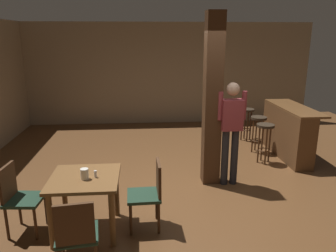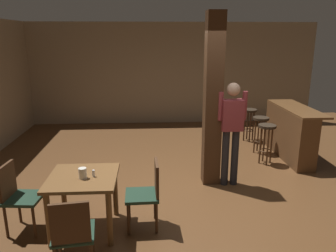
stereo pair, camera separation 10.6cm
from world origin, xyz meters
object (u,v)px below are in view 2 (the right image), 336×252
object	(u,v)px
bar_stool_near	(267,135)
bar_counter	(290,132)
chair_west	(18,194)
chair_east	(148,191)
salt_shaker	(94,173)
napkin_cup	(83,173)
chair_south	(73,233)
standing_person	(232,127)
dining_table	(83,187)
bar_stool_mid	(260,127)
bar_stool_far	(249,118)

from	to	relation	value
bar_stool_near	bar_counter	bearing A→B (deg)	29.36
chair_west	chair_east	size ratio (longest dim) A/B	1.00
chair_east	bar_counter	xyz separation A→B (m)	(2.90, 2.43, 0.02)
chair_west	salt_shaker	distance (m)	1.01
chair_east	salt_shaker	world-z (taller)	chair_east
salt_shaker	bar_stool_near	distance (m)	3.66
napkin_cup	chair_east	bearing A→B (deg)	6.31
chair_south	chair_east	bearing A→B (deg)	49.20
chair_east	bar_stool_near	size ratio (longest dim) A/B	1.14
chair_south	bar_counter	xyz separation A→B (m)	(3.65, 3.31, 0.02)
standing_person	dining_table	bearing A→B (deg)	-150.48
chair_south	bar_stool_mid	distance (m)	4.76
dining_table	bar_counter	xyz separation A→B (m)	(3.70, 2.46, -0.07)
salt_shaker	bar_stool_far	world-z (taller)	salt_shaker
standing_person	bar_stool_far	bearing A→B (deg)	66.21
dining_table	bar_stool_near	size ratio (longest dim) A/B	1.08
standing_person	bar_stool_far	size ratio (longest dim) A/B	2.24
dining_table	chair_west	distance (m)	0.83
chair_west	bar_counter	world-z (taller)	bar_counter
dining_table	bar_counter	size ratio (longest dim) A/B	0.48
napkin_cup	bar_stool_near	distance (m)	3.78
bar_stool_far	bar_stool_mid	bearing A→B (deg)	-91.28
chair_west	bar_stool_near	distance (m)	4.44
salt_shaker	chair_west	bearing A→B (deg)	176.22
bar_counter	bar_stool_near	distance (m)	0.69
chair_east	bar_stool_near	xyz separation A→B (m)	(2.29, 2.10, 0.07)
chair_west	chair_east	bearing A→B (deg)	-0.60
bar_counter	bar_stool_near	world-z (taller)	bar_counter
bar_stool_near	bar_stool_mid	world-z (taller)	same
chair_east	standing_person	distance (m)	1.88
napkin_cup	bar_stool_mid	bearing A→B (deg)	41.42
bar_counter	napkin_cup	bearing A→B (deg)	-145.59
bar_stool_far	napkin_cup	bearing A→B (deg)	-131.17
salt_shaker	bar_counter	world-z (taller)	bar_counter
napkin_cup	dining_table	bearing A→B (deg)	105.00
chair_west	bar_stool_near	xyz separation A→B (m)	(3.92, 2.08, 0.07)
chair_west	napkin_cup	xyz separation A→B (m)	(0.84, -0.10, 0.30)
standing_person	bar_stool_far	distance (m)	2.61
salt_shaker	bar_stool_mid	xyz separation A→B (m)	(3.04, 2.75, -0.21)
napkin_cup	salt_shaker	bearing A→B (deg)	17.97
dining_table	napkin_cup	distance (m)	0.22
chair_west	salt_shaker	world-z (taller)	chair_west
chair_west	chair_south	size ratio (longest dim) A/B	1.00
salt_shaker	standing_person	world-z (taller)	standing_person
chair_south	napkin_cup	world-z (taller)	chair_south
salt_shaker	bar_counter	bearing A→B (deg)	34.90
bar_counter	bar_stool_near	xyz separation A→B (m)	(-0.60, -0.34, 0.05)
bar_stool_near	bar_stool_mid	size ratio (longest dim) A/B	1.00
bar_stool_far	dining_table	bearing A→B (deg)	-131.82
bar_stool_near	bar_stool_far	bearing A→B (deg)	85.92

